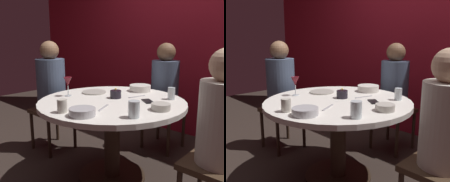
# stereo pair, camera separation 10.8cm
# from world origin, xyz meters

# --- Properties ---
(ground_plane) EXTENTS (8.00, 8.00, 0.00)m
(ground_plane) POSITION_xyz_m (0.00, 0.00, 0.00)
(ground_plane) COLOR #2D231E
(back_wall) EXTENTS (6.00, 0.10, 2.60)m
(back_wall) POSITION_xyz_m (0.00, 1.47, 1.30)
(back_wall) COLOR maroon
(back_wall) RESTS_ON ground
(dining_table) EXTENTS (1.25, 1.25, 0.72)m
(dining_table) POSITION_xyz_m (0.00, 0.00, 0.56)
(dining_table) COLOR silver
(dining_table) RESTS_ON ground
(seated_diner_left) EXTENTS (0.40, 0.40, 1.22)m
(seated_diner_left) POSITION_xyz_m (-0.90, 0.00, 0.75)
(seated_diner_left) COLOR #3F2D1E
(seated_diner_left) RESTS_ON ground
(seated_diner_back) EXTENTS (0.40, 0.40, 1.20)m
(seated_diner_back) POSITION_xyz_m (0.00, 0.87, 0.74)
(seated_diner_back) COLOR #3F2D1E
(seated_diner_back) RESTS_ON ground
(seated_diner_right) EXTENTS (0.40, 0.40, 1.19)m
(seated_diner_right) POSITION_xyz_m (0.91, 0.00, 0.74)
(seated_diner_right) COLOR #3F2D1E
(seated_diner_right) RESTS_ON ground
(candle_holder) EXTENTS (0.10, 0.10, 0.09)m
(candle_holder) POSITION_xyz_m (-0.03, 0.08, 0.76)
(candle_holder) COLOR black
(candle_holder) RESTS_ON dining_table
(wine_glass) EXTENTS (0.08, 0.08, 0.18)m
(wine_glass) POSITION_xyz_m (-0.40, -0.16, 0.85)
(wine_glass) COLOR silver
(wine_glass) RESTS_ON dining_table
(dinner_plate) EXTENTS (0.23, 0.23, 0.01)m
(dinner_plate) POSITION_xyz_m (-0.33, 0.10, 0.73)
(dinner_plate) COLOR #B2ADA3
(dinner_plate) RESTS_ON dining_table
(cell_phone) EXTENTS (0.15, 0.14, 0.01)m
(cell_phone) POSITION_xyz_m (0.26, 0.16, 0.73)
(cell_phone) COLOR black
(cell_phone) RESTS_ON dining_table
(bowl_serving_large) EXTENTS (0.18, 0.18, 0.05)m
(bowl_serving_large) POSITION_xyz_m (0.14, -0.46, 0.75)
(bowl_serving_large) COLOR #B7B7BC
(bowl_serving_large) RESTS_ON dining_table
(bowl_salad_center) EXTENTS (0.21, 0.21, 0.06)m
(bowl_salad_center) POSITION_xyz_m (-0.04, 0.46, 0.75)
(bowl_salad_center) COLOR silver
(bowl_salad_center) RESTS_ON dining_table
(bowl_small_white) EXTENTS (0.14, 0.14, 0.05)m
(bowl_small_white) POSITION_xyz_m (0.47, 0.02, 0.75)
(bowl_small_white) COLOR #B2ADA3
(bowl_small_white) RESTS_ON dining_table
(cup_near_candle) EXTENTS (0.07, 0.07, 0.10)m
(cup_near_candle) POSITION_xyz_m (-0.02, -0.51, 0.77)
(cup_near_candle) COLOR beige
(cup_near_candle) RESTS_ON dining_table
(cup_by_left_diner) EXTENTS (0.08, 0.08, 0.12)m
(cup_by_left_diner) POSITION_xyz_m (0.43, -0.25, 0.78)
(cup_by_left_diner) COLOR silver
(cup_by_left_diner) RESTS_ON dining_table
(cup_by_right_diner) EXTENTS (0.06, 0.06, 0.10)m
(cup_by_right_diner) POSITION_xyz_m (0.36, 0.37, 0.78)
(cup_by_right_diner) COLOR silver
(cup_by_right_diner) RESTS_ON dining_table
(fork_near_plate) EXTENTS (0.08, 0.17, 0.01)m
(fork_near_plate) POSITION_xyz_m (0.12, -0.23, 0.73)
(fork_near_plate) COLOR #B7B7BC
(fork_near_plate) RESTS_ON dining_table
(knife_near_plate) EXTENTS (0.06, 0.18, 0.01)m
(knife_near_plate) POSITION_xyz_m (0.09, 0.24, 0.73)
(knife_near_plate) COLOR #B7B7BC
(knife_near_plate) RESTS_ON dining_table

